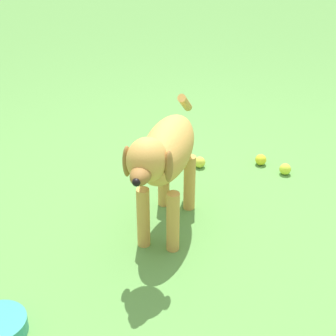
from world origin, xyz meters
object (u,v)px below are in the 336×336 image
Objects in this scene: tennis_ball_2 at (200,162)px; tennis_ball_3 at (261,160)px; tennis_ball_0 at (285,169)px; dog at (165,156)px; tennis_ball_1 at (161,139)px.

tennis_ball_3 is (0.06, 0.36, 0.00)m from tennis_ball_2.
tennis_ball_3 is (-0.14, -0.09, 0.00)m from tennis_ball_0.
tennis_ball_1 is at bearing -163.66° from dog.
dog is 12.47× the size of tennis_ball_3.
tennis_ball_1 and tennis_ball_2 have the same top height.
tennis_ball_2 is (0.36, 0.15, 0.00)m from tennis_ball_1.
tennis_ball_2 is at bearing 21.85° from tennis_ball_1.
tennis_ball_1 and tennis_ball_3 have the same top height.
dog reaches higher than tennis_ball_3.
tennis_ball_1 is 1.00× the size of tennis_ball_3.
tennis_ball_3 is at bearing 154.76° from dog.
dog is 0.78m from tennis_ball_2.
dog is 0.96m from tennis_ball_3.
dog reaches higher than tennis_ball_2.
tennis_ball_1 is 1.00× the size of tennis_ball_2.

